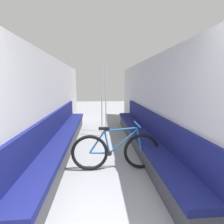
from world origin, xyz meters
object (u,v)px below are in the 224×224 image
at_px(bench_seat_row_left, 62,139).
at_px(grab_pole_far, 106,100).
at_px(bench_seat_row_right, 143,137).
at_px(bicycle, 116,151).
at_px(grab_pole_near, 102,101).

bearing_deg(bench_seat_row_left, grab_pole_far, 54.31).
bearing_deg(bench_seat_row_right, bicycle, -127.50).
distance_m(bicycle, grab_pole_far, 2.73).
xyz_separation_m(bench_seat_row_left, bench_seat_row_right, (2.01, 0.00, 0.00)).
relative_size(bicycle, grab_pole_near, 0.74).
distance_m(bench_seat_row_left, grab_pole_far, 2.11).
bearing_deg(bicycle, grab_pole_far, 92.58).
relative_size(bench_seat_row_right, bicycle, 3.25).
xyz_separation_m(bench_seat_row_right, grab_pole_near, (-1.02, 1.13, 0.80)).
distance_m(bench_seat_row_right, bicycle, 1.32).
relative_size(bench_seat_row_left, grab_pole_near, 2.42).
distance_m(bench_seat_row_left, bench_seat_row_right, 2.01).
bearing_deg(bicycle, bench_seat_row_right, 53.51).
height_order(bench_seat_row_left, bench_seat_row_right, same).
distance_m(bench_seat_row_left, bicycle, 1.60).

